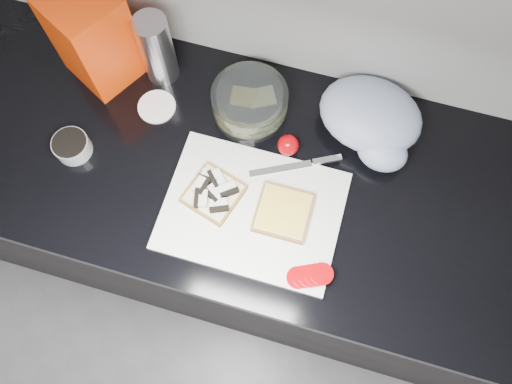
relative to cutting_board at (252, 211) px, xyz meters
The scene contains 14 objects.
base_cabinet 0.50m from the cutting_board, 136.74° to the left, with size 3.50×0.60×0.86m, color black.
countertop 0.15m from the cutting_board, 136.74° to the left, with size 3.50×0.64×0.04m, color black.
cutting_board is the anchor object (origin of this frame).
bread_left 0.10m from the cutting_board, behind, with size 0.15×0.15×0.04m.
bread_right 0.07m from the cutting_board, ahead, with size 0.13×0.13×0.02m.
tomato_slices 0.20m from the cutting_board, 34.94° to the right, with size 0.11×0.08×0.02m.
knife 0.17m from the cutting_board, 57.41° to the left, with size 0.20×0.11×0.01m.
seed_tub 0.45m from the cutting_board, behind, with size 0.09×0.09×0.04m.
tub_lid 0.36m from the cutting_board, 147.20° to the left, with size 0.09×0.09×0.01m, color white.
glass_bowl 0.27m from the cutting_board, 107.56° to the left, with size 0.18×0.18×0.08m.
bread_bag 0.55m from the cutting_board, 149.86° to the left, with size 0.16×0.15×0.25m, color #F73D04.
steel_canister 0.45m from the cutting_board, 137.42° to the left, with size 0.08×0.08×0.19m, color #BCBDC2.
grocery_bag 0.35m from the cutting_board, 52.74° to the left, with size 0.28×0.25×0.11m.
whole_tomatoes 0.18m from the cutting_board, 77.71° to the left, with size 0.05×0.05×0.05m.
Camera 1 is at (0.22, 0.75, 1.99)m, focal length 35.00 mm.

